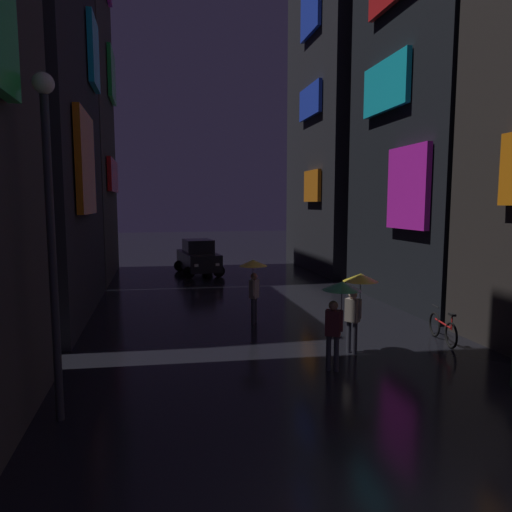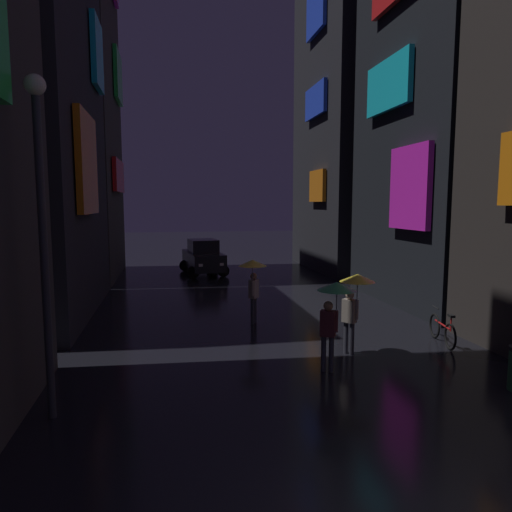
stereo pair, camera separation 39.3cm
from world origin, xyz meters
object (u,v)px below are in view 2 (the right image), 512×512
object	(u,v)px
bicycle_parked_at_storefront	(442,330)
car_distant	(203,257)
pedestrian_foreground_left_green	(334,301)
streetlamp_left_near	(42,212)
pedestrian_foreground_right_yellow	(355,291)
pedestrian_far_right_yellow	(253,274)

from	to	relation	value
bicycle_parked_at_storefront	car_distant	distance (m)	15.12
pedestrian_foreground_left_green	streetlamp_left_near	distance (m)	6.32
bicycle_parked_at_storefront	car_distant	world-z (taller)	car_distant
pedestrian_foreground_right_yellow	car_distant	bearing A→B (deg)	100.83
pedestrian_foreground_left_green	bicycle_parked_at_storefront	bearing A→B (deg)	21.06
pedestrian_foreground_left_green	car_distant	size ratio (longest dim) A/B	0.49
pedestrian_foreground_left_green	pedestrian_foreground_right_yellow	size ratio (longest dim) A/B	1.00
pedestrian_far_right_yellow	car_distant	xyz separation A→B (m)	(-0.76, 11.05, -0.74)
pedestrian_foreground_right_yellow	streetlamp_left_near	size ratio (longest dim) A/B	0.35
pedestrian_far_right_yellow	streetlamp_left_near	xyz separation A→B (m)	(-4.78, -5.64, 2.08)
pedestrian_foreground_left_green	streetlamp_left_near	world-z (taller)	streetlamp_left_near
pedestrian_foreground_left_green	pedestrian_foreground_right_yellow	world-z (taller)	same
pedestrian_far_right_yellow	pedestrian_foreground_right_yellow	size ratio (longest dim) A/B	1.00
pedestrian_far_right_yellow	pedestrian_foreground_right_yellow	bearing A→B (deg)	-59.51
pedestrian_foreground_right_yellow	bicycle_parked_at_storefront	xyz separation A→B (m)	(2.80, 0.41, -1.28)
bicycle_parked_at_storefront	pedestrian_foreground_left_green	bearing A→B (deg)	-158.94
bicycle_parked_at_storefront	car_distant	size ratio (longest dim) A/B	0.42
car_distant	streetlamp_left_near	xyz separation A→B (m)	(-4.03, -16.69, 2.82)
pedestrian_foreground_right_yellow	pedestrian_far_right_yellow	bearing A→B (deg)	120.49
bicycle_parked_at_storefront	streetlamp_left_near	distance (m)	10.50
pedestrian_foreground_right_yellow	car_distant	xyz separation A→B (m)	(-2.77, 14.46, -0.74)
streetlamp_left_near	pedestrian_foreground_right_yellow	bearing A→B (deg)	18.15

